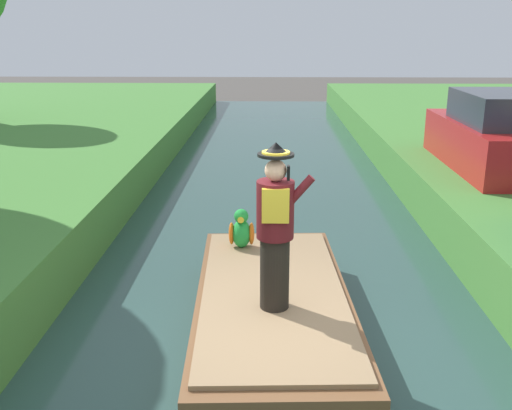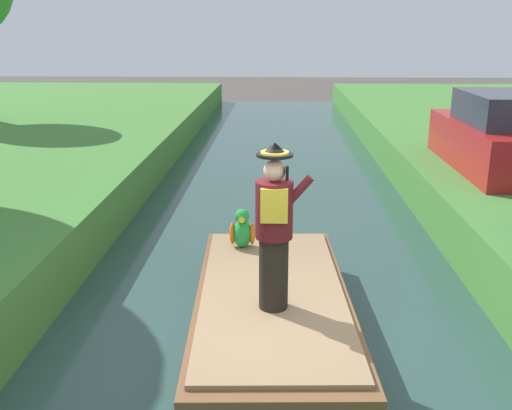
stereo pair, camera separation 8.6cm
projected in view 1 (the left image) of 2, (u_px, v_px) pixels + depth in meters
ground_plane at (273, 377)px, 6.40m from camera, size 80.00×80.00×0.00m
canal_water at (273, 373)px, 6.38m from camera, size 5.56×48.00×0.10m
boat at (273, 313)px, 6.99m from camera, size 1.98×4.27×0.61m
person_pirate at (275, 228)px, 6.20m from camera, size 0.61×0.42×1.85m
parrot_plush at (241, 231)px, 8.15m from camera, size 0.36×0.35×0.57m
parked_car_red at (495, 136)px, 11.46m from camera, size 1.71×4.01×1.50m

